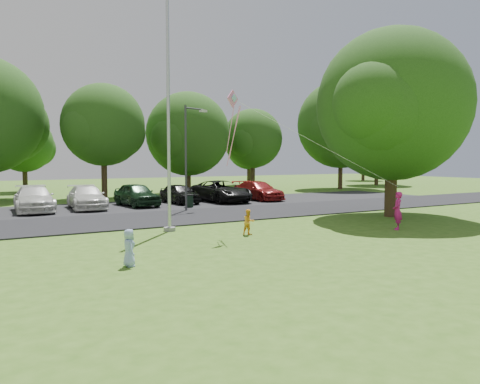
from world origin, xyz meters
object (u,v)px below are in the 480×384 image
street_lamp (189,148)px  child_blue (129,248)px  trash_can (189,201)px  kite (237,111)px  child_yellow (249,222)px  flagpole (169,131)px  big_tree (392,108)px  woman (398,211)px

street_lamp → child_blue: 14.49m
trash_can → child_blue: bearing=-120.5°
child_blue → kite: (5.28, 3.09, 4.34)m
street_lamp → child_yellow: street_lamp is taller
flagpole → child_blue: size_ratio=9.44×
big_tree → flagpole: bearing=173.5°
big_tree → child_yellow: size_ratio=9.47×
trash_can → kite: kite is taller
flagpole → kite: flagpole is taller
street_lamp → kite: street_lamp is taller
street_lamp → trash_can: size_ratio=7.27×
flagpole → child_blue: flagpole is taller
child_yellow → child_blue: size_ratio=0.97×
street_lamp → big_tree: big_tree is taller
flagpole → child_blue: 7.46m
big_tree → child_yellow: bearing=-172.6°
street_lamp → big_tree: 11.33m
child_yellow → child_blue: 6.48m
child_blue → trash_can: bearing=-27.8°
big_tree → woman: bearing=-134.7°
flagpole → woman: size_ratio=6.16×
big_tree → kite: big_tree is taller
woman → child_yellow: bearing=-62.7°
child_blue → big_tree: bearing=-71.8°
trash_can → kite: size_ratio=0.12×
kite → trash_can: bearing=50.7°
child_yellow → big_tree: bearing=10.0°
trash_can → big_tree: (7.22, -9.33, 5.22)m
big_tree → kite: 10.01m
flagpole → trash_can: bearing=60.4°
street_lamp → child_yellow: size_ratio=5.92×
trash_can → woman: bearing=-72.4°
flagpole → street_lamp: size_ratio=1.64×
flagpole → street_lamp: bearing=59.4°
street_lamp → woman: (4.64, -11.16, -2.85)m
woman → kite: kite is taller
flagpole → trash_can: 9.93m
big_tree → kite: (-9.92, -1.11, -0.78)m
woman → kite: size_ratio=0.23×
woman → child_yellow: 6.54m
flagpole → child_yellow: 5.03m
woman → child_yellow: size_ratio=1.58×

